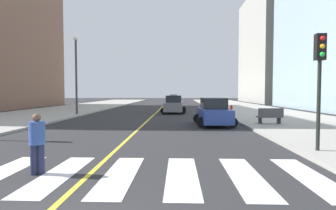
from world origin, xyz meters
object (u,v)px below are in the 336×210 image
pedestrian_crossing (37,141)px  street_lamp (76,69)px  car_blue_second (214,112)px  fire_hydrant (231,109)px  park_bench (270,116)px  car_silver_nearest (174,99)px  traffic_light_near_corner (320,69)px  car_gray_third (174,105)px

pedestrian_crossing → street_lamp: street_lamp is taller
car_blue_second → fire_hydrant: (3.15, 9.80, -0.35)m
park_bench → fire_hydrant: (-0.81, 10.05, -0.11)m
car_silver_nearest → fire_hydrant: (6.81, -33.75, -0.30)m
car_blue_second → traffic_light_near_corner: bearing=104.9°
car_blue_second → traffic_light_near_corner: (2.80, -9.31, 2.37)m
car_silver_nearest → park_bench: size_ratio=2.32×
car_blue_second → park_bench: car_blue_second is taller
fire_hydrant → street_lamp: size_ratio=0.11×
traffic_light_near_corner → pedestrian_crossing: 10.21m
car_silver_nearest → pedestrian_crossing: (-3.03, -55.80, 0.11)m
fire_hydrant → pedestrian_crossing: bearing=-114.1°
car_blue_second → fire_hydrant: size_ratio=5.07×
pedestrian_crossing → street_lamp: size_ratio=0.23×
car_blue_second → pedestrian_crossing: bearing=59.5°
traffic_light_near_corner → car_silver_nearest: bearing=-83.0°
park_bench → car_silver_nearest: bearing=6.5°
car_silver_nearest → park_bench: 44.45m
fire_hydrant → park_bench: bearing=-85.4°
car_blue_second → park_bench: 3.97m
car_blue_second → car_gray_third: bearing=-76.7°
street_lamp → park_bench: bearing=-24.7°
traffic_light_near_corner → fire_hydrant: size_ratio=5.02×
street_lamp → car_silver_nearest: bearing=75.6°
car_silver_nearest → pedestrian_crossing: size_ratio=2.38×
car_silver_nearest → fire_hydrant: 34.43m
car_gray_third → fire_hydrant: bearing=166.4°
park_bench → fire_hydrant: 10.08m
pedestrian_crossing → street_lamp: (-6.23, 19.78, 3.78)m
car_blue_second → pedestrian_crossing: size_ratio=2.53×
park_bench → street_lamp: size_ratio=0.23×
fire_hydrant → street_lamp: bearing=-172.0°
car_blue_second → street_lamp: street_lamp is taller
pedestrian_crossing → park_bench: bearing=23.7°
park_bench → fire_hydrant: bearing=1.3°
traffic_light_near_corner → pedestrian_crossing: bearing=17.2°
traffic_light_near_corner → pedestrian_crossing: size_ratio=2.51×
car_silver_nearest → pedestrian_crossing: car_silver_nearest is taller
car_silver_nearest → car_blue_second: 43.70m
car_silver_nearest → pedestrian_crossing: bearing=85.3°
car_silver_nearest → car_gray_third: (0.56, -32.01, 0.07)m
street_lamp → car_blue_second: bearing=-30.2°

